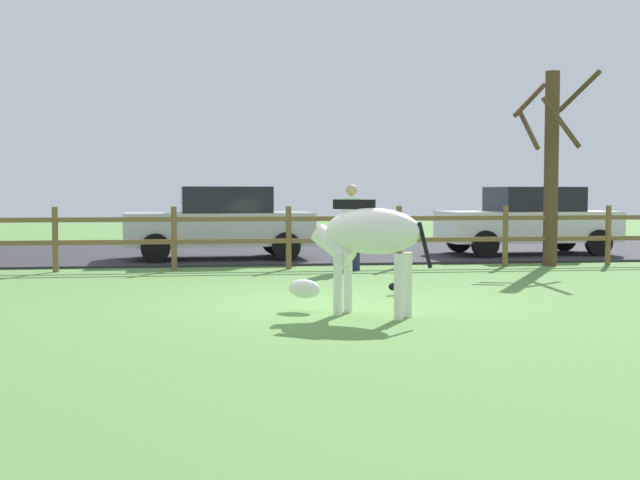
% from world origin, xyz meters
% --- Properties ---
extents(ground_plane, '(60.00, 60.00, 0.00)m').
position_xyz_m(ground_plane, '(0.00, 0.00, 0.00)').
color(ground_plane, '#5B8C42').
extents(parking_asphalt, '(28.00, 7.40, 0.05)m').
position_xyz_m(parking_asphalt, '(0.00, 9.30, 0.03)').
color(parking_asphalt, '#2D2D33').
rests_on(parking_asphalt, ground_plane).
extents(paddock_fence, '(22.02, 0.11, 1.22)m').
position_xyz_m(paddock_fence, '(-0.05, 5.00, 0.70)').
color(paddock_fence, brown).
rests_on(paddock_fence, ground_plane).
extents(bare_tree, '(1.59, 1.30, 3.92)m').
position_xyz_m(bare_tree, '(5.29, 5.04, 2.12)').
color(bare_tree, '#513A23').
rests_on(bare_tree, ground_plane).
extents(zebra, '(1.65, 1.33, 1.41)m').
position_xyz_m(zebra, '(0.30, -1.13, 0.93)').
color(zebra, white).
rests_on(zebra, ground_plane).
extents(crow_on_grass, '(0.22, 0.10, 0.20)m').
position_xyz_m(crow_on_grass, '(1.11, 0.79, 0.13)').
color(crow_on_grass, black).
rests_on(crow_on_grass, ground_plane).
extents(parked_car_silver, '(4.09, 2.06, 1.56)m').
position_xyz_m(parked_car_silver, '(-1.32, 7.14, 0.84)').
color(parked_car_silver, '#B7BABF').
rests_on(parked_car_silver, parking_asphalt).
extents(parked_car_white, '(4.06, 2.01, 1.56)m').
position_xyz_m(parked_car_white, '(5.80, 7.43, 0.84)').
color(parked_car_white, white).
rests_on(parked_car_white, parking_asphalt).
extents(visitor_near_fence, '(0.41, 0.31, 1.64)m').
position_xyz_m(visitor_near_fence, '(1.11, 4.54, 0.91)').
color(visitor_near_fence, '#232847').
rests_on(visitor_near_fence, ground_plane).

